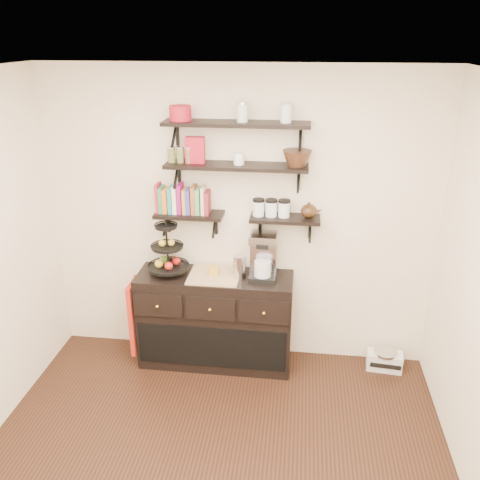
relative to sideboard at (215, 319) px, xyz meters
name	(u,v)px	position (x,y,z in m)	size (l,w,h in m)	color
ceiling	(192,81)	(0.19, -1.51, 2.25)	(3.50, 3.50, 0.02)	white
back_wall	(238,221)	(0.19, 0.24, 0.90)	(3.50, 0.02, 2.70)	white
shelf_top	(236,124)	(0.19, 0.10, 1.78)	(1.20, 0.27, 0.23)	black
shelf_mid	(236,166)	(0.19, 0.10, 1.43)	(1.20, 0.27, 0.23)	black
shelf_low_left	(189,215)	(-0.23, 0.12, 0.98)	(0.60, 0.25, 0.23)	black
shelf_low_right	(285,219)	(0.61, 0.12, 0.98)	(0.60, 0.25, 0.23)	black
cookbooks	(183,200)	(-0.29, 0.12, 1.11)	(0.43, 0.15, 0.26)	#A31F2F
glass_canisters	(271,209)	(0.49, 0.12, 1.06)	(0.32, 0.10, 0.13)	silver
sideboard	(215,319)	(0.00, 0.00, 0.00)	(1.40, 0.50, 0.92)	black
fruit_stand	(168,255)	(-0.42, 0.00, 0.63)	(0.37, 0.37, 0.54)	black
candle	(214,270)	(0.00, 0.00, 0.50)	(0.08, 0.08, 0.08)	#B58C29
coffee_maker	(263,256)	(0.43, 0.03, 0.65)	(0.24, 0.23, 0.43)	black
thermal_carafe	(240,267)	(0.23, -0.02, 0.56)	(0.11, 0.11, 0.22)	silver
apron	(135,316)	(-0.73, -0.10, 0.04)	(0.04, 0.30, 0.70)	#AC1412
radio	(384,360)	(1.58, 0.06, -0.36)	(0.33, 0.23, 0.19)	silver
recipe_box	(195,150)	(-0.16, 0.10, 1.56)	(0.16, 0.06, 0.22)	#AB1329
walnut_bowl	(297,158)	(0.69, 0.10, 1.51)	(0.24, 0.24, 0.13)	black
ramekins	(239,159)	(0.21, 0.10, 1.50)	(0.09, 0.09, 0.10)	white
teapot	(309,210)	(0.81, 0.12, 1.07)	(0.19, 0.14, 0.14)	#352010
red_pot	(180,113)	(-0.27, 0.10, 1.86)	(0.18, 0.18, 0.12)	#AB1329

